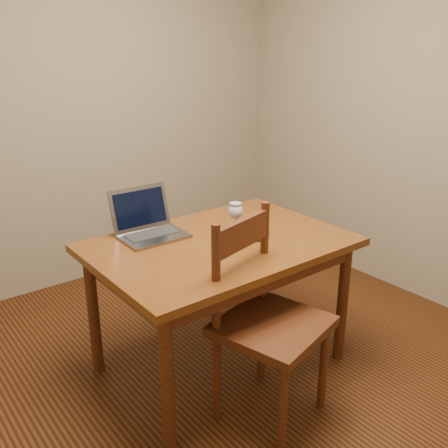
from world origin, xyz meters
TOP-DOWN VIEW (x-y plane):
  - floor at (0.00, 0.00)m, footprint 3.20×3.20m
  - back_wall at (0.00, 1.61)m, footprint 3.20×0.02m
  - right_wall at (1.61, 0.00)m, footprint 0.02×3.20m
  - table at (-0.00, 0.08)m, footprint 1.30×0.90m
  - chair at (-0.07, -0.36)m, footprint 0.57×0.55m
  - plate at (0.17, 0.05)m, footprint 0.21×0.21m
  - sandwich_cheese at (0.14, 0.06)m, footprint 0.11×0.08m
  - sandwich_tomato at (0.21, 0.04)m, footprint 0.11×0.08m
  - sandwich_top at (0.17, 0.06)m, footprint 0.12×0.09m
  - milk_glass at (0.17, 0.17)m, footprint 0.08×0.08m
  - laptop at (-0.25, 0.40)m, footprint 0.34×0.31m

SIDE VIEW (x-z plane):
  - floor at x=0.00m, z-range -0.02..0.00m
  - chair at x=-0.07m, z-range 0.29..0.80m
  - table at x=0.00m, z-range 0.28..1.02m
  - plate at x=0.17m, z-range 0.74..0.76m
  - sandwich_cheese at x=0.14m, z-range 0.76..0.79m
  - sandwich_tomato at x=0.21m, z-range 0.76..0.79m
  - sandwich_top at x=0.17m, z-range 0.78..0.82m
  - laptop at x=-0.25m, z-range 0.68..0.92m
  - milk_glass at x=0.17m, z-range 0.74..0.89m
  - back_wall at x=0.00m, z-range 0.00..2.60m
  - right_wall at x=1.61m, z-range 0.00..2.60m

